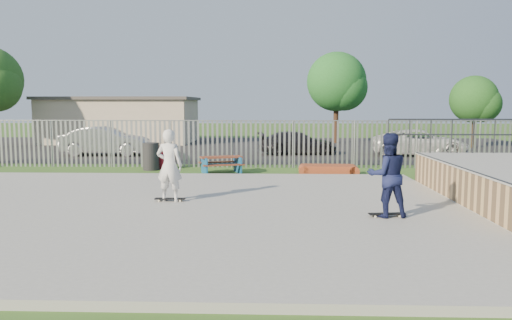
{
  "coord_description": "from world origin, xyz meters",
  "views": [
    {
      "loc": [
        2.77,
        -12.11,
        2.67
      ],
      "look_at": [
        2.28,
        2.0,
        1.1
      ],
      "focal_mm": 35.0,
      "sensor_mm": 36.0,
      "label": 1
    }
  ],
  "objects_px": {
    "car_dark": "(297,143)",
    "skater_navy": "(387,175)",
    "car_silver": "(106,141)",
    "tree_right": "(474,99)",
    "trash_bin_grey": "(151,156)",
    "car_white": "(420,143)",
    "tree_mid": "(337,82)",
    "funbox": "(328,170)",
    "picnic_table": "(221,165)",
    "skater_white": "(169,165)",
    "trash_bin_red": "(165,158)"
  },
  "relations": [
    {
      "from": "car_dark",
      "to": "skater_navy",
      "type": "height_order",
      "value": "skater_navy"
    },
    {
      "from": "funbox",
      "to": "trash_bin_red",
      "type": "bearing_deg",
      "value": 168.93
    },
    {
      "from": "skater_white",
      "to": "picnic_table",
      "type": "bearing_deg",
      "value": -86.36
    },
    {
      "from": "trash_bin_grey",
      "to": "car_white",
      "type": "distance_m",
      "value": 14.0
    },
    {
      "from": "skater_white",
      "to": "skater_navy",
      "type": "bearing_deg",
      "value": 172.25
    },
    {
      "from": "car_silver",
      "to": "tree_mid",
      "type": "distance_m",
      "value": 16.34
    },
    {
      "from": "picnic_table",
      "to": "tree_mid",
      "type": "height_order",
      "value": "tree_mid"
    },
    {
      "from": "trash_bin_grey",
      "to": "skater_navy",
      "type": "bearing_deg",
      "value": -49.95
    },
    {
      "from": "trash_bin_red",
      "to": "car_dark",
      "type": "distance_m",
      "value": 8.49
    },
    {
      "from": "trash_bin_red",
      "to": "car_white",
      "type": "distance_m",
      "value": 13.39
    },
    {
      "from": "car_silver",
      "to": "car_dark",
      "type": "xyz_separation_m",
      "value": [
        10.08,
        0.99,
        -0.14
      ]
    },
    {
      "from": "car_silver",
      "to": "skater_white",
      "type": "bearing_deg",
      "value": -156.25
    },
    {
      "from": "picnic_table",
      "to": "trash_bin_grey",
      "type": "distance_m",
      "value": 3.14
    },
    {
      "from": "car_white",
      "to": "tree_mid",
      "type": "xyz_separation_m",
      "value": [
        -3.3,
        8.69,
        3.53
      ]
    },
    {
      "from": "trash_bin_red",
      "to": "car_dark",
      "type": "xyz_separation_m",
      "value": [
        5.82,
        6.19,
        0.17
      ]
    },
    {
      "from": "car_dark",
      "to": "car_white",
      "type": "bearing_deg",
      "value": -102.78
    },
    {
      "from": "picnic_table",
      "to": "car_silver",
      "type": "distance_m",
      "value": 9.4
    },
    {
      "from": "trash_bin_grey",
      "to": "tree_right",
      "type": "xyz_separation_m",
      "value": [
        17.32,
        11.07,
        2.43
      ]
    },
    {
      "from": "car_white",
      "to": "skater_white",
      "type": "relative_size",
      "value": 2.59
    },
    {
      "from": "picnic_table",
      "to": "tree_right",
      "type": "bearing_deg",
      "value": 22.37
    },
    {
      "from": "picnic_table",
      "to": "car_dark",
      "type": "bearing_deg",
      "value": 48.52
    },
    {
      "from": "picnic_table",
      "to": "tree_mid",
      "type": "relative_size",
      "value": 0.3
    },
    {
      "from": "trash_bin_grey",
      "to": "tree_right",
      "type": "distance_m",
      "value": 20.69
    },
    {
      "from": "skater_navy",
      "to": "picnic_table",
      "type": "bearing_deg",
      "value": -66.92
    },
    {
      "from": "skater_white",
      "to": "funbox",
      "type": "bearing_deg",
      "value": -118.42
    },
    {
      "from": "car_dark",
      "to": "skater_navy",
      "type": "distance_m",
      "value": 15.64
    },
    {
      "from": "trash_bin_grey",
      "to": "car_silver",
      "type": "xyz_separation_m",
      "value": [
        -3.77,
        5.58,
        0.21
      ]
    },
    {
      "from": "car_silver",
      "to": "skater_navy",
      "type": "height_order",
      "value": "skater_navy"
    },
    {
      "from": "funbox",
      "to": "car_silver",
      "type": "xyz_separation_m",
      "value": [
        -10.9,
        6.8,
        0.58
      ]
    },
    {
      "from": "funbox",
      "to": "car_dark",
      "type": "bearing_deg",
      "value": 98.48
    },
    {
      "from": "trash_bin_grey",
      "to": "car_white",
      "type": "height_order",
      "value": "car_white"
    },
    {
      "from": "funbox",
      "to": "trash_bin_grey",
      "type": "height_order",
      "value": "trash_bin_grey"
    },
    {
      "from": "funbox",
      "to": "tree_mid",
      "type": "height_order",
      "value": "tree_mid"
    },
    {
      "from": "tree_mid",
      "to": "skater_white",
      "type": "xyz_separation_m",
      "value": [
        -7.05,
        -22.04,
        -3.13
      ]
    },
    {
      "from": "car_white",
      "to": "car_dark",
      "type": "bearing_deg",
      "value": 91.94
    },
    {
      "from": "car_dark",
      "to": "skater_white",
      "type": "distance_m",
      "value": 14.51
    },
    {
      "from": "picnic_table",
      "to": "funbox",
      "type": "bearing_deg",
      "value": -21.47
    },
    {
      "from": "tree_right",
      "to": "skater_white",
      "type": "bearing_deg",
      "value": -129.14
    },
    {
      "from": "picnic_table",
      "to": "trash_bin_grey",
      "type": "xyz_separation_m",
      "value": [
        -2.99,
        0.93,
        0.22
      ]
    },
    {
      "from": "trash_bin_grey",
      "to": "car_white",
      "type": "xyz_separation_m",
      "value": [
        12.66,
        5.99,
        0.14
      ]
    },
    {
      "from": "trash_bin_red",
      "to": "tree_right",
      "type": "xyz_separation_m",
      "value": [
        16.82,
        10.68,
        2.53
      ]
    },
    {
      "from": "trash_bin_red",
      "to": "trash_bin_grey",
      "type": "height_order",
      "value": "trash_bin_grey"
    },
    {
      "from": "car_dark",
      "to": "funbox",
      "type": "bearing_deg",
      "value": 178.46
    },
    {
      "from": "tree_mid",
      "to": "car_white",
      "type": "bearing_deg",
      "value": -69.2
    },
    {
      "from": "funbox",
      "to": "car_white",
      "type": "bearing_deg",
      "value": 54.97
    },
    {
      "from": "funbox",
      "to": "skater_white",
      "type": "relative_size",
      "value": 1.02
    },
    {
      "from": "skater_navy",
      "to": "tree_mid",
      "type": "bearing_deg",
      "value": -100.83
    },
    {
      "from": "picnic_table",
      "to": "funbox",
      "type": "relative_size",
      "value": 0.99
    },
    {
      "from": "funbox",
      "to": "trash_bin_red",
      "type": "height_order",
      "value": "trash_bin_red"
    },
    {
      "from": "car_silver",
      "to": "tree_right",
      "type": "distance_m",
      "value": 21.9
    }
  ]
}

